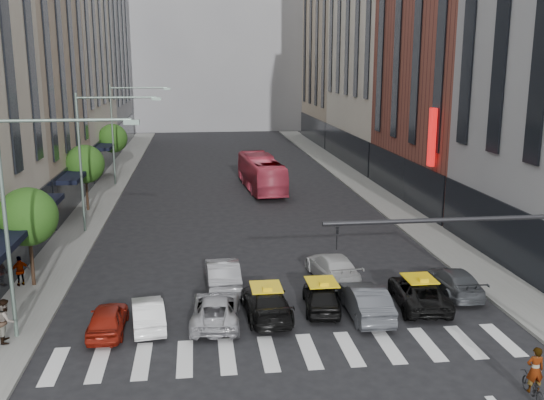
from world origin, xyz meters
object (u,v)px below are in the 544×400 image
object	(u,v)px
streetlamp_near	(29,197)
streetlamp_far	(123,121)
pedestrian_far	(20,271)
car_white_front	(148,313)
taxi_left	(266,302)
taxi_center	(321,296)
streetlamp_mid	(94,144)
pedestrian_near	(5,320)
motorcycle	(533,387)
bus	(261,173)
car_red	(108,319)

from	to	relation	value
streetlamp_near	streetlamp_far	size ratio (longest dim) A/B	1.00
pedestrian_far	car_white_front	bearing A→B (deg)	109.12
car_white_front	taxi_left	bearing A→B (deg)	177.71
taxi_left	taxi_center	world-z (taller)	taxi_left
streetlamp_mid	pedestrian_near	xyz separation A→B (m)	(-1.19, -16.42, -4.87)
streetlamp_far	pedestrian_near	world-z (taller)	streetlamp_far
car_white_front	motorcycle	xyz separation A→B (m)	(13.16, -7.39, -0.18)
streetlamp_far	motorcycle	bearing A→B (deg)	-65.82
pedestrian_near	taxi_center	bearing A→B (deg)	-94.49
pedestrian_far	streetlamp_far	bearing A→B (deg)	-126.80
streetlamp_near	bus	xyz separation A→B (m)	(12.13, 28.42, -4.39)
bus	pedestrian_near	xyz separation A→B (m)	(-13.33, -28.84, -0.48)
bus	taxi_center	bearing A→B (deg)	85.25
taxi_center	streetlamp_near	bearing A→B (deg)	13.22
car_white_front	pedestrian_near	world-z (taller)	pedestrian_near
pedestrian_far	bus	bearing A→B (deg)	-154.48
car_red	pedestrian_far	size ratio (longest dim) A/B	2.38
taxi_center	pedestrian_far	size ratio (longest dim) A/B	2.53
taxi_left	streetlamp_far	bearing A→B (deg)	-75.81
taxi_center	bus	size ratio (longest dim) A/B	0.36
taxi_center	motorcycle	bearing A→B (deg)	130.03
streetlamp_near	car_white_front	xyz separation A→B (m)	(4.27, 0.57, -5.30)
streetlamp_far	car_red	distance (m)	32.37
taxi_center	pedestrian_near	world-z (taller)	pedestrian_near
taxi_left	motorcycle	world-z (taller)	taxi_left
car_white_front	taxi_center	size ratio (longest dim) A/B	0.96
streetlamp_far	motorcycle	world-z (taller)	streetlamp_far
bus	pedestrian_far	world-z (taller)	bus
car_red	pedestrian_near	size ratio (longest dim) A/B	2.05
taxi_center	streetlamp_far	bearing A→B (deg)	-62.27
pedestrian_near	pedestrian_far	distance (m)	6.50
streetlamp_far	bus	world-z (taller)	streetlamp_far
car_red	pedestrian_near	world-z (taller)	pedestrian_near
streetlamp_mid	streetlamp_near	bearing A→B (deg)	-90.00
car_red	car_white_front	bearing A→B (deg)	-166.22
motorcycle	car_red	bearing A→B (deg)	-19.90
streetlamp_far	pedestrian_near	xyz separation A→B (m)	(-1.19, -32.42, -4.87)
streetlamp_mid	motorcycle	xyz separation A→B (m)	(17.43, -22.82, -5.48)
car_white_front	streetlamp_far	bearing A→B (deg)	-89.61
car_red	motorcycle	xyz separation A→B (m)	(14.78, -7.00, -0.19)
streetlamp_far	taxi_left	bearing A→B (deg)	-73.17
taxi_left	bus	world-z (taller)	bus
car_red	bus	size ratio (longest dim) A/B	0.33
taxi_left	taxi_center	xyz separation A→B (m)	(2.57, 0.41, -0.02)
streetlamp_far	taxi_left	world-z (taller)	streetlamp_far
car_white_front	pedestrian_near	xyz separation A→B (m)	(-5.46, -0.99, 0.43)
motorcycle	pedestrian_far	xyz separation A→B (m)	(-19.78, 12.79, 0.49)
car_red	taxi_left	world-z (taller)	taxi_left
taxi_center	pedestrian_far	world-z (taller)	pedestrian_far
streetlamp_far	taxi_left	xyz separation A→B (m)	(9.37, -30.98, -5.23)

